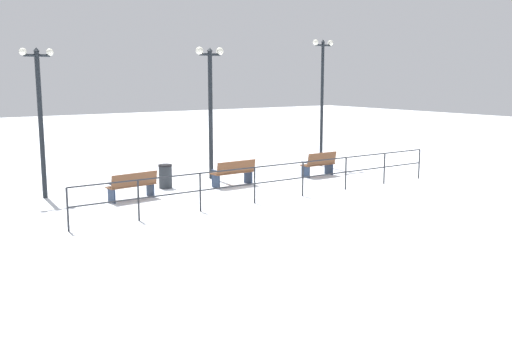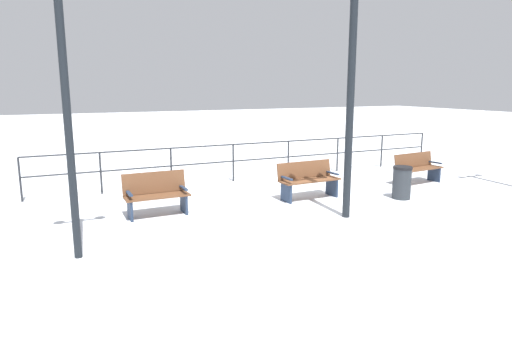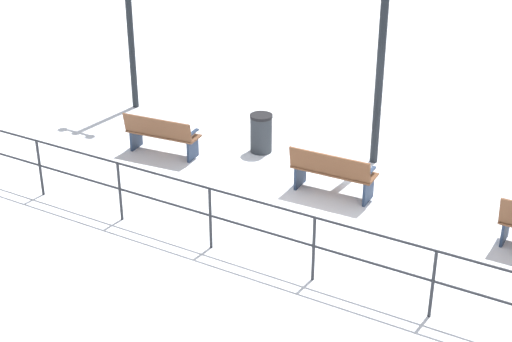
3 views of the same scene
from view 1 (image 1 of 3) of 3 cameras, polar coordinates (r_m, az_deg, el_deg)
The scene contains 9 objects.
ground_plane at distance 19.93m, azimuth -2.22°, elevation -1.52°, with size 80.00×80.00×0.00m, color white.
bench_nearest at distance 21.98m, azimuth 6.27°, elevation 0.69°, with size 0.57×1.37×0.93m.
bench_second at distance 19.86m, azimuth -2.25°, elevation -0.16°, with size 0.62×1.58×0.91m.
bench_third at distance 18.06m, azimuth -12.19°, elevation -1.40°, with size 0.68×1.58×0.87m.
lamppost_near at distance 24.28m, azimuth 6.60°, elevation 8.27°, with size 0.23×1.04×5.27m.
lamppost_middle at distance 21.15m, azimuth -4.56°, elevation 7.53°, with size 0.28×1.12×4.81m.
lamppost_far at distance 18.89m, azimuth -20.69°, elevation 5.96°, with size 0.23×1.01×4.64m.
waterfront_railing at distance 17.66m, azimuth 2.35°, elevation -0.49°, with size 0.05×13.03×1.11m.
trash_bin at distance 19.78m, azimuth -8.99°, elevation -0.51°, with size 0.47×0.47×0.81m.
Camera 1 is at (-16.56, 10.44, 3.79)m, focal length 40.24 mm.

